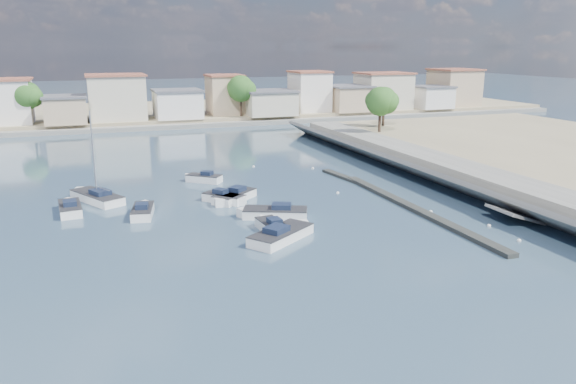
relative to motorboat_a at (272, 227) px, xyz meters
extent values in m
plane|color=#284050|center=(7.25, 31.36, -0.38)|extent=(400.00, 400.00, 0.00)
cube|color=slate|center=(25.75, 4.36, 0.52)|extent=(5.00, 90.00, 1.80)
cube|color=slate|center=(21.40, 4.36, 0.52)|extent=(4.17, 90.00, 2.86)
cube|color=slate|center=(21.25, -4.64, 0.02)|extent=(5.31, 3.50, 1.94)
cube|color=black|center=(14.25, 1.36, -0.20)|extent=(1.00, 26.00, 0.35)
cube|color=black|center=(13.75, 15.36, -0.23)|extent=(2.00, 8.05, 0.30)
cube|color=gray|center=(7.25, 83.36, 0.32)|extent=(160.00, 40.00, 1.40)
cube|color=slate|center=(7.25, 62.36, 0.02)|extent=(160.00, 2.50, 0.80)
cube|color=white|center=(-26.75, 69.36, 4.77)|extent=(9.00, 9.00, 7.50)
cube|color=#99513D|center=(-26.75, 69.36, 8.70)|extent=(9.54, 9.54, 0.35)
cube|color=tan|center=(-16.75, 66.36, 3.27)|extent=(7.00, 8.00, 4.50)
cube|color=#595960|center=(-16.75, 66.36, 5.70)|extent=(7.42, 8.48, 0.35)
cube|color=beige|center=(-7.75, 68.36, 5.02)|extent=(10.00, 9.00, 8.00)
cube|color=#99513D|center=(-7.75, 68.36, 9.20)|extent=(10.60, 9.54, 0.35)
cube|color=white|center=(3.25, 67.36, 3.52)|extent=(8.50, 8.50, 5.00)
cube|color=#595960|center=(3.25, 67.36, 6.20)|extent=(9.01, 9.01, 0.35)
cube|color=tan|center=(13.25, 70.36, 4.77)|extent=(6.50, 7.50, 7.50)
cube|color=#99513D|center=(13.25, 70.36, 8.70)|extent=(6.89, 7.95, 0.35)
cube|color=beige|center=(21.25, 66.36, 3.27)|extent=(9.50, 9.00, 4.50)
cube|color=#595960|center=(21.25, 66.36, 5.70)|extent=(10.07, 9.54, 0.35)
cube|color=white|center=(31.25, 69.36, 5.02)|extent=(7.00, 8.00, 8.00)
cube|color=#99513D|center=(31.25, 69.36, 9.20)|extent=(7.42, 8.48, 0.35)
cube|color=tan|center=(39.25, 67.36, 3.52)|extent=(8.00, 9.00, 5.00)
cube|color=#595960|center=(39.25, 67.36, 6.20)|extent=(8.48, 9.54, 0.35)
cube|color=beige|center=(48.25, 68.36, 4.77)|extent=(10.50, 8.50, 7.50)
cube|color=#99513D|center=(48.25, 68.36, 8.70)|extent=(11.13, 9.01, 0.35)
cube|color=white|center=(59.25, 66.36, 3.27)|extent=(7.50, 7.50, 4.50)
cube|color=#595960|center=(59.25, 66.36, 5.70)|extent=(7.95, 7.95, 0.35)
cube|color=tan|center=(67.25, 69.36, 5.02)|extent=(9.00, 9.50, 8.00)
cube|color=#99513D|center=(67.25, 69.36, 9.20)|extent=(9.54, 10.07, 0.35)
cylinder|color=#38281E|center=(-22.75, 66.36, 2.71)|extent=(0.44, 0.44, 3.38)
sphere|color=#1F4A18|center=(-22.75, 66.36, 6.05)|extent=(4.80, 4.80, 4.80)
sphere|color=#1F4A18|center=(-21.85, 65.76, 5.82)|extent=(3.60, 3.60, 3.60)
sphere|color=#1F4A18|center=(-23.50, 66.81, 6.20)|extent=(3.30, 3.30, 3.30)
cylinder|color=#38281E|center=(-4.75, 69.36, 2.48)|extent=(0.44, 0.44, 2.93)
sphere|color=#1F4A18|center=(-4.75, 69.36, 5.38)|extent=(4.16, 4.16, 4.16)
sphere|color=#1F4A18|center=(-3.97, 68.84, 5.18)|extent=(3.12, 3.12, 3.12)
sphere|color=#1F4A18|center=(-5.40, 69.75, 5.51)|extent=(2.86, 2.86, 2.86)
cylinder|color=#38281E|center=(15.25, 65.36, 2.82)|extent=(0.44, 0.44, 3.60)
sphere|color=#1F4A18|center=(15.25, 65.36, 6.38)|extent=(5.12, 5.12, 5.12)
sphere|color=#1F4A18|center=(16.21, 64.72, 6.14)|extent=(3.84, 3.84, 3.84)
sphere|color=#1F4A18|center=(14.45, 65.84, 6.54)|extent=(3.52, 3.52, 3.52)
cylinder|color=#38281E|center=(31.25, 68.36, 2.60)|extent=(0.44, 0.44, 3.15)
sphere|color=#1F4A18|center=(31.25, 68.36, 5.71)|extent=(4.48, 4.48, 4.48)
sphere|color=#1F4A18|center=(32.09, 67.80, 5.50)|extent=(3.36, 3.36, 3.36)
sphere|color=#1F4A18|center=(30.55, 68.78, 5.85)|extent=(3.08, 3.08, 3.08)
cylinder|color=#38281E|center=(47.25, 67.36, 2.37)|extent=(0.44, 0.44, 2.70)
sphere|color=#1F4A18|center=(47.25, 67.36, 5.04)|extent=(3.84, 3.84, 3.84)
sphere|color=#1F4A18|center=(47.97, 66.88, 4.86)|extent=(2.88, 2.88, 2.88)
sphere|color=#1F4A18|center=(46.65, 67.72, 5.16)|extent=(2.64, 2.64, 2.64)
cylinder|color=#38281E|center=(29.25, 35.36, 3.00)|extent=(0.44, 0.44, 3.15)
sphere|color=#1F4A18|center=(29.25, 35.36, 6.11)|extent=(4.48, 4.48, 4.48)
sphere|color=#1F4A18|center=(30.09, 34.80, 5.90)|extent=(3.36, 3.36, 3.36)
sphere|color=#1F4A18|center=(28.55, 35.78, 6.25)|extent=(3.08, 3.08, 3.08)
cylinder|color=#38281E|center=(33.25, 41.36, 2.88)|extent=(0.44, 0.44, 2.93)
sphere|color=#1F4A18|center=(33.25, 41.36, 5.78)|extent=(4.16, 4.16, 4.16)
sphere|color=#1F4A18|center=(34.03, 40.84, 5.58)|extent=(3.12, 3.12, 3.12)
sphere|color=#1F4A18|center=(32.60, 41.75, 5.91)|extent=(2.86, 2.86, 2.86)
cube|color=white|center=(0.02, -0.22, -0.08)|extent=(1.89, 4.11, 1.00)
cube|color=white|center=(-0.12, 1.49, -0.08)|extent=(1.56, 1.56, 1.00)
cube|color=#262628|center=(0.02, -0.22, 0.42)|extent=(1.92, 4.12, 0.08)
cube|color=#182239|center=(0.05, -0.62, 0.66)|extent=(1.07, 1.27, 0.48)
cube|color=white|center=(-9.43, 7.94, -0.08)|extent=(2.47, 4.44, 1.00)
cube|color=white|center=(-9.09, 9.70, -0.08)|extent=(1.67, 1.67, 1.00)
cube|color=#262628|center=(-9.43, 7.94, 0.42)|extent=(2.50, 4.45, 0.08)
cube|color=#182239|center=(-9.51, 7.53, 0.66)|extent=(1.27, 1.44, 0.48)
cube|color=white|center=(1.51, 3.53, -0.08)|extent=(5.95, 4.13, 1.00)
cube|color=white|center=(-0.70, 4.47, -0.08)|extent=(1.94, 1.94, 1.00)
cube|color=#262628|center=(1.51, 3.53, 0.42)|extent=(5.96, 4.17, 0.08)
cube|color=#182239|center=(2.02, 3.31, 0.66)|extent=(2.05, 1.86, 0.48)
cube|color=white|center=(-0.44, 10.27, -0.08)|extent=(5.06, 4.79, 1.00)
cube|color=white|center=(-2.03, 8.87, -0.08)|extent=(1.52, 1.52, 1.00)
cube|color=#262628|center=(-0.44, 10.27, 0.42)|extent=(5.08, 4.82, 0.08)
cube|color=#182239|center=(-0.07, 10.60, 0.66)|extent=(1.95, 1.92, 0.48)
cube|color=white|center=(-15.51, 11.15, -0.08)|extent=(2.12, 4.68, 1.00)
cube|color=white|center=(-15.65, 13.10, -0.08)|extent=(1.80, 1.80, 1.00)
cube|color=#262628|center=(-15.51, 11.15, 0.42)|extent=(2.16, 4.69, 0.08)
cube|color=#182239|center=(-15.48, 10.69, 0.66)|extent=(1.21, 1.45, 0.48)
cube|color=white|center=(-1.67, 18.90, -0.08)|extent=(3.95, 3.64, 1.00)
cube|color=white|center=(-2.94, 19.94, -0.08)|extent=(1.19, 1.19, 1.00)
cube|color=#262628|center=(-1.67, 18.90, 0.42)|extent=(3.97, 3.66, 0.08)
cube|color=#182239|center=(-1.37, 18.65, 0.66)|extent=(1.50, 1.47, 0.48)
cube|color=white|center=(-1.56, 9.97, -0.08)|extent=(3.92, 4.24, 1.00)
cube|color=white|center=(-0.39, 8.58, -0.08)|extent=(1.22, 1.22, 1.00)
cube|color=#262628|center=(-1.56, 9.97, 0.42)|extent=(3.95, 4.26, 0.08)
cube|color=#182239|center=(-1.83, 10.29, 0.66)|extent=(1.57, 1.60, 0.48)
cube|color=white|center=(0.02, -2.30, -0.08)|extent=(6.11, 5.27, 1.00)
cube|color=white|center=(2.06, -0.83, -0.08)|extent=(1.87, 1.87, 1.00)
cube|color=#262628|center=(0.02, -2.30, 0.42)|extent=(6.13, 5.31, 0.08)
cube|color=#182239|center=(-0.46, -2.64, 0.66)|extent=(2.26, 2.18, 0.48)
cube|color=white|center=(-13.10, 14.44, -0.08)|extent=(5.02, 6.92, 1.00)
cube|color=white|center=(-14.44, 17.04, -0.08)|extent=(1.97, 1.97, 1.00)
cube|color=#262628|center=(-13.10, 14.44, 0.42)|extent=(5.06, 6.94, 0.08)
cube|color=#182239|center=(-12.79, 13.85, 0.66)|extent=(2.14, 2.40, 0.48)
cylinder|color=silver|center=(-13.10, 14.44, 4.42)|extent=(0.12, 0.12, 8.00)
cylinder|color=silver|center=(-12.55, 13.37, 1.12)|extent=(1.17, 2.17, 0.08)
sphere|color=silver|center=(17.53, -4.98, -0.33)|extent=(0.34, 0.34, 0.34)
sphere|color=silver|center=(15.30, 0.21, -0.33)|extent=(0.34, 0.34, 0.34)
sphere|color=silver|center=(17.23, -8.83, -0.33)|extent=(0.34, 0.34, 0.34)
sphere|color=silver|center=(10.20, 9.27, -0.33)|extent=(0.34, 0.34, 0.34)
sphere|color=silver|center=(12.32, 21.21, -0.33)|extent=(0.34, 0.34, 0.34)
sphere|color=silver|center=(5.75, 24.74, -0.33)|extent=(0.34, 0.34, 0.34)
camera|label=1|loc=(-13.48, -41.33, 14.19)|focal=35.00mm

